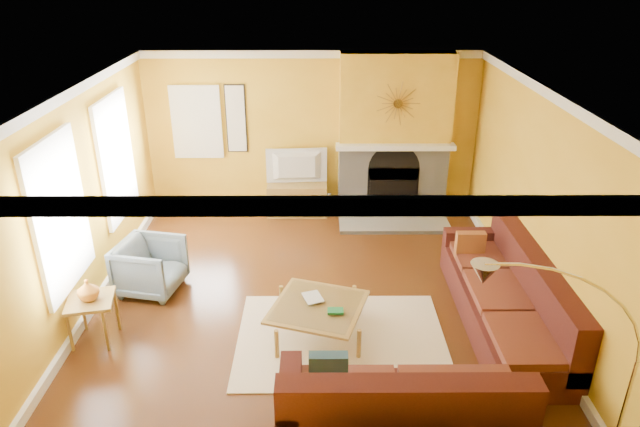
{
  "coord_description": "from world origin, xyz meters",
  "views": [
    {
      "loc": [
        0.09,
        -6.22,
        4.07
      ],
      "look_at": [
        0.12,
        0.4,
        1.05
      ],
      "focal_mm": 32.0,
      "sensor_mm": 36.0,
      "label": 1
    }
  ],
  "objects_px": {
    "sectional_sofa": "(421,310)",
    "coffee_table": "(318,319)",
    "arc_lamp": "(556,385)",
    "armchair": "(150,267)",
    "side_table": "(94,320)",
    "media_console": "(297,199)"
  },
  "relations": [
    {
      "from": "side_table",
      "to": "arc_lamp",
      "type": "relative_size",
      "value": 0.26
    },
    {
      "from": "media_console",
      "to": "armchair",
      "type": "relative_size",
      "value": 1.29
    },
    {
      "from": "media_console",
      "to": "side_table",
      "type": "relative_size",
      "value": 1.82
    },
    {
      "from": "sectional_sofa",
      "to": "coffee_table",
      "type": "bearing_deg",
      "value": 170.34
    },
    {
      "from": "side_table",
      "to": "arc_lamp",
      "type": "distance_m",
      "value": 4.89
    },
    {
      "from": "media_console",
      "to": "arc_lamp",
      "type": "relative_size",
      "value": 0.47
    },
    {
      "from": "sectional_sofa",
      "to": "coffee_table",
      "type": "distance_m",
      "value": 1.2
    },
    {
      "from": "sectional_sofa",
      "to": "armchair",
      "type": "height_order",
      "value": "sectional_sofa"
    },
    {
      "from": "side_table",
      "to": "media_console",
      "type": "bearing_deg",
      "value": 57.84
    },
    {
      "from": "sectional_sofa",
      "to": "side_table",
      "type": "height_order",
      "value": "sectional_sofa"
    },
    {
      "from": "coffee_table",
      "to": "armchair",
      "type": "height_order",
      "value": "armchair"
    },
    {
      "from": "coffee_table",
      "to": "media_console",
      "type": "height_order",
      "value": "media_console"
    },
    {
      "from": "sectional_sofa",
      "to": "armchair",
      "type": "relative_size",
      "value": 4.65
    },
    {
      "from": "coffee_table",
      "to": "armchair",
      "type": "distance_m",
      "value": 2.4
    },
    {
      "from": "sectional_sofa",
      "to": "coffee_table",
      "type": "xyz_separation_m",
      "value": [
        -1.15,
        0.2,
        -0.25
      ]
    },
    {
      "from": "sectional_sofa",
      "to": "coffee_table",
      "type": "height_order",
      "value": "sectional_sofa"
    },
    {
      "from": "sectional_sofa",
      "to": "side_table",
      "type": "xyz_separation_m",
      "value": [
        -3.71,
        0.09,
        -0.17
      ]
    },
    {
      "from": "media_console",
      "to": "armchair",
      "type": "xyz_separation_m",
      "value": [
        -1.84,
        -2.44,
        0.08
      ]
    },
    {
      "from": "sectional_sofa",
      "to": "armchair",
      "type": "xyz_separation_m",
      "value": [
        -3.34,
        1.16,
        -0.1
      ]
    },
    {
      "from": "arc_lamp",
      "to": "side_table",
      "type": "bearing_deg",
      "value": 155.54
    },
    {
      "from": "sectional_sofa",
      "to": "arc_lamp",
      "type": "distance_m",
      "value": 2.11
    },
    {
      "from": "media_console",
      "to": "side_table",
      "type": "height_order",
      "value": "same"
    }
  ]
}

